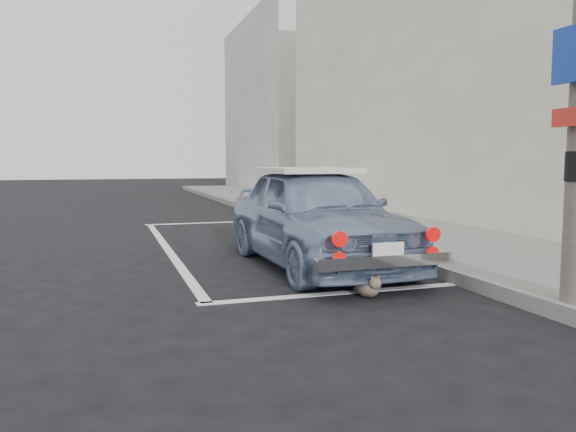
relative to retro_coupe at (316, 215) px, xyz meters
name	(u,v)px	position (x,y,z in m)	size (l,w,h in m)	color
ground	(282,286)	(-0.78, -1.00, -0.66)	(80.00, 80.00, 0.00)	black
sidewalk	(436,241)	(2.42, 1.00, -0.58)	(2.80, 40.00, 0.15)	slate
shop_building	(518,56)	(5.55, 3.00, 2.83)	(3.50, 18.00, 7.00)	beige
building_far	(283,105)	(5.57, 19.00, 3.34)	(3.50, 10.00, 8.00)	#ACA69C
pline_rear	(343,293)	(-0.28, -1.50, -0.65)	(3.00, 0.12, 0.01)	silver
pline_front	(215,223)	(-0.28, 5.50, -0.65)	(3.00, 0.12, 0.01)	silver
pline_side	(167,249)	(-1.68, 2.00, -0.65)	(0.12, 7.00, 0.01)	silver
retro_coupe	(316,215)	(0.00, 0.00, 0.00)	(1.57, 3.84, 1.30)	#7084A6
cat	(368,286)	(-0.11, -1.74, -0.54)	(0.24, 0.48, 0.25)	#766B5A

